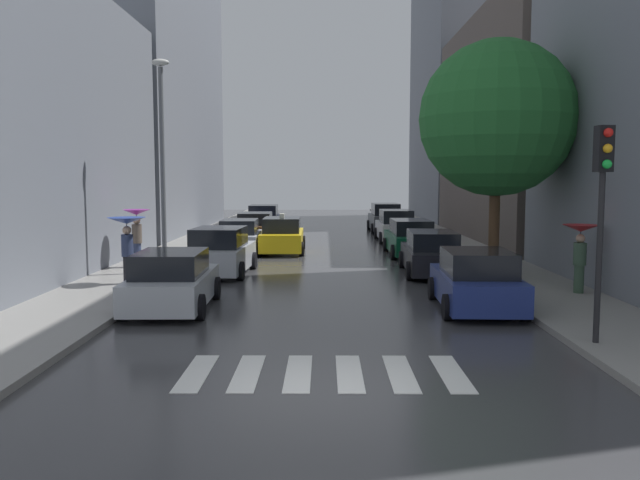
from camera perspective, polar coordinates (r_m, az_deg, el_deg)
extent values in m
cube|color=#3B3B3E|center=(34.04, 0.35, -0.30)|extent=(28.00, 72.00, 0.04)
cube|color=gray|center=(34.64, -10.46, -0.13)|extent=(3.00, 72.00, 0.15)
cube|color=gray|center=(34.64, 11.17, -0.14)|extent=(3.00, 72.00, 0.15)
cube|color=silver|center=(11.78, -10.90, -11.49)|extent=(0.45, 2.20, 0.01)
cube|color=silver|center=(11.64, -6.46, -11.63)|extent=(0.45, 2.20, 0.01)
cube|color=silver|center=(11.57, -1.94, -11.71)|extent=(0.45, 2.20, 0.01)
cube|color=silver|center=(11.57, 2.62, -11.71)|extent=(0.45, 2.20, 0.01)
cube|color=silver|center=(11.64, 7.14, -11.64)|extent=(0.45, 2.20, 0.01)
cube|color=silver|center=(11.78, 11.58, -11.51)|extent=(0.45, 2.20, 0.01)
cube|color=slate|center=(43.19, -14.88, 14.35)|extent=(6.00, 19.97, 20.40)
cube|color=#564C47|center=(37.32, 17.74, 9.33)|extent=(6.00, 17.93, 12.15)
cube|color=slate|center=(54.78, 12.36, 14.96)|extent=(6.00, 15.73, 25.07)
cube|color=#B2B7BF|center=(17.32, -12.96, -4.19)|extent=(1.97, 4.16, 0.75)
cube|color=black|center=(17.02, -13.15, -2.04)|extent=(1.70, 2.30, 0.62)
cylinder|color=black|center=(18.87, -14.88, -4.16)|extent=(0.24, 0.65, 0.64)
cylinder|color=black|center=(18.51, -9.24, -4.23)|extent=(0.24, 0.65, 0.64)
cylinder|color=black|center=(16.29, -17.16, -5.75)|extent=(0.24, 0.65, 0.64)
cylinder|color=black|center=(15.88, -10.63, -5.88)|extent=(0.24, 0.65, 0.64)
cube|color=#B2B7BF|center=(23.24, -8.82, -1.56)|extent=(2.11, 4.24, 0.83)
cube|color=black|center=(22.96, -8.96, 0.25)|extent=(1.79, 2.36, 0.68)
cylinder|color=black|center=(24.81, -10.32, -1.78)|extent=(0.25, 0.65, 0.64)
cylinder|color=black|center=(24.44, -5.96, -1.83)|extent=(0.25, 0.65, 0.64)
cylinder|color=black|center=(22.18, -11.96, -2.67)|extent=(0.25, 0.65, 0.64)
cylinder|color=black|center=(21.76, -7.10, -2.74)|extent=(0.25, 0.65, 0.64)
cube|color=#B2B7BF|center=(29.51, -7.10, -0.11)|extent=(1.85, 4.18, 0.76)
cube|color=black|center=(29.25, -7.16, 1.20)|extent=(1.60, 2.31, 0.62)
cylinder|color=black|center=(30.99, -8.44, -0.30)|extent=(0.23, 0.64, 0.64)
cylinder|color=black|center=(30.81, -5.20, -0.30)|extent=(0.23, 0.64, 0.64)
cylinder|color=black|center=(28.30, -9.16, -0.86)|extent=(0.23, 0.64, 0.64)
cylinder|color=black|center=(28.10, -5.61, -0.86)|extent=(0.23, 0.64, 0.64)
cube|color=brown|center=(35.03, -5.73, 0.79)|extent=(2.02, 4.56, 0.77)
cube|color=black|center=(34.75, -5.77, 1.92)|extent=(1.74, 2.53, 0.63)
cylinder|color=black|center=(36.62, -7.02, 0.60)|extent=(0.24, 0.65, 0.64)
cylinder|color=black|center=(36.46, -4.03, 0.61)|extent=(0.24, 0.65, 0.64)
cylinder|color=black|center=(33.66, -7.55, 0.17)|extent=(0.24, 0.65, 0.64)
cylinder|color=black|center=(33.50, -4.30, 0.18)|extent=(0.24, 0.65, 0.64)
cube|color=navy|center=(41.42, -5.00, 1.58)|extent=(2.01, 4.55, 0.85)
cube|color=black|center=(41.15, -5.03, 2.64)|extent=(1.75, 2.51, 0.70)
cylinder|color=black|center=(43.01, -6.13, 1.34)|extent=(0.23, 0.64, 0.64)
cylinder|color=black|center=(42.86, -3.55, 1.35)|extent=(0.23, 0.64, 0.64)
cylinder|color=black|center=(40.05, -6.54, 1.03)|extent=(0.23, 0.64, 0.64)
cylinder|color=black|center=(39.89, -3.77, 1.04)|extent=(0.23, 0.64, 0.64)
cube|color=navy|center=(17.33, 13.65, -4.17)|extent=(2.00, 4.09, 0.77)
cube|color=black|center=(17.03, 13.84, -1.97)|extent=(1.72, 2.27, 0.63)
cylinder|color=black|center=(18.51, 9.98, -4.24)|extent=(0.24, 0.65, 0.64)
cylinder|color=black|center=(18.85, 15.63, -4.19)|extent=(0.24, 0.65, 0.64)
cylinder|color=black|center=(15.92, 11.26, -5.86)|extent=(0.24, 0.65, 0.64)
cylinder|color=black|center=(16.32, 17.79, -5.74)|extent=(0.24, 0.65, 0.64)
cube|color=black|center=(23.39, 9.83, -1.63)|extent=(1.98, 4.60, 0.76)
cube|color=black|center=(23.09, 9.93, 0.00)|extent=(1.69, 2.55, 0.62)
cylinder|color=black|center=(24.80, 7.31, -1.73)|extent=(0.24, 0.65, 0.64)
cylinder|color=black|center=(25.02, 11.45, -1.74)|extent=(0.24, 0.65, 0.64)
cylinder|color=black|center=(21.85, 7.96, -2.72)|extent=(0.24, 0.65, 0.64)
cylinder|color=black|center=(22.10, 12.66, -2.71)|extent=(0.24, 0.65, 0.64)
cube|color=#0C4C2D|center=(28.87, 7.98, -0.22)|extent=(1.88, 4.76, 0.79)
cube|color=black|center=(28.58, 8.07, 1.15)|extent=(1.63, 2.62, 0.64)
cylinder|color=black|center=(30.33, 5.85, -0.40)|extent=(0.23, 0.64, 0.64)
cylinder|color=black|center=(30.58, 9.23, -0.39)|extent=(0.23, 0.64, 0.64)
cylinder|color=black|center=(27.24, 6.57, -1.08)|extent=(0.23, 0.64, 0.64)
cylinder|color=black|center=(27.52, 10.32, -1.06)|extent=(0.23, 0.64, 0.64)
cube|color=silver|center=(35.16, 6.71, 0.87)|extent=(1.87, 4.39, 0.85)
cube|color=black|center=(34.89, 6.77, 2.10)|extent=(1.63, 2.42, 0.70)
cylinder|color=black|center=(36.52, 5.02, 0.61)|extent=(0.23, 0.64, 0.64)
cylinder|color=black|center=(36.73, 7.84, 0.61)|extent=(0.23, 0.64, 0.64)
cylinder|color=black|center=(33.66, 5.47, 0.19)|extent=(0.23, 0.64, 0.64)
cylinder|color=black|center=(33.89, 8.53, 0.19)|extent=(0.23, 0.64, 0.64)
cube|color=#474C51|center=(41.51, 5.79, 1.62)|extent=(1.89, 4.76, 0.90)
cube|color=black|center=(41.23, 5.83, 2.74)|extent=(1.64, 2.63, 0.74)
cylinder|color=black|center=(43.00, 4.35, 1.36)|extent=(0.23, 0.64, 0.64)
cylinder|color=black|center=(43.19, 6.77, 1.35)|extent=(0.23, 0.64, 0.64)
cylinder|color=black|center=(39.89, 4.71, 1.03)|extent=(0.23, 0.64, 0.64)
cylinder|color=black|center=(40.09, 7.32, 1.02)|extent=(0.23, 0.64, 0.64)
cube|color=yellow|center=(29.78, -3.37, 0.01)|extent=(1.90, 4.46, 0.80)
cube|color=black|center=(29.50, -3.40, 1.37)|extent=(1.66, 2.46, 0.65)
cube|color=#F2EDCC|center=(29.47, -3.40, 2.17)|extent=(0.20, 0.36, 0.18)
cylinder|color=black|center=(31.32, -4.91, -0.20)|extent=(0.23, 0.64, 0.64)
cylinder|color=black|center=(31.23, -1.53, -0.20)|extent=(0.23, 0.64, 0.64)
cylinder|color=black|center=(28.42, -5.38, -0.79)|extent=(0.23, 0.64, 0.64)
cylinder|color=black|center=(28.32, -1.65, -0.79)|extent=(0.23, 0.64, 0.64)
cylinder|color=#38513D|center=(19.85, 21.99, -3.22)|extent=(0.28, 0.28, 0.81)
cylinder|color=#38513D|center=(19.76, 22.06, -1.15)|extent=(0.36, 0.36, 0.64)
sphere|color=tan|center=(19.72, 22.11, 0.14)|extent=(0.25, 0.25, 0.25)
cone|color=red|center=(19.69, 22.14, 0.97)|extent=(1.01, 1.01, 0.20)
cylinder|color=#333338|center=(19.72, 22.10, -0.09)|extent=(0.02, 0.02, 0.73)
cylinder|color=navy|center=(24.69, -15.90, -1.29)|extent=(0.28, 0.28, 0.89)
cylinder|color=brown|center=(24.61, -15.95, 0.54)|extent=(0.36, 0.36, 0.70)
sphere|color=tan|center=(24.57, -15.98, 1.68)|extent=(0.28, 0.28, 0.28)
cone|color=#8C1E8C|center=(24.56, -16.00, 2.38)|extent=(0.99, 0.99, 0.20)
cylinder|color=#333338|center=(24.58, -15.97, 1.46)|extent=(0.02, 0.02, 0.79)
cylinder|color=black|center=(20.87, -16.68, -2.57)|extent=(0.28, 0.28, 0.86)
cylinder|color=navy|center=(20.78, -16.74, -0.47)|extent=(0.36, 0.36, 0.68)
sphere|color=tan|center=(20.74, -16.78, 0.84)|extent=(0.27, 0.27, 0.27)
cone|color=navy|center=(20.72, -16.80, 1.66)|extent=(1.17, 1.17, 0.20)
cylinder|color=#333338|center=(20.74, -16.77, 0.59)|extent=(0.02, 0.02, 0.77)
cylinder|color=#513823|center=(22.70, 15.18, 0.89)|extent=(0.36, 0.36, 3.05)
sphere|color=#25692F|center=(22.72, 15.42, 10.37)|extent=(5.24, 5.24, 5.24)
cylinder|color=black|center=(13.85, 23.52, -1.50)|extent=(0.12, 0.12, 3.40)
cube|color=black|center=(13.77, 23.87, 7.41)|extent=(0.30, 0.30, 0.90)
sphere|color=red|center=(13.63, 24.22, 8.69)|extent=(0.18, 0.18, 0.18)
sphere|color=#F2A519|center=(13.61, 24.17, 7.43)|extent=(0.18, 0.18, 0.18)
sphere|color=green|center=(13.60, 24.12, 6.17)|extent=(0.18, 0.18, 0.18)
cylinder|color=#595B60|center=(22.84, -13.79, 5.95)|extent=(0.16, 0.16, 7.03)
ellipsoid|color=beige|center=(23.17, -14.00, 15.05)|extent=(0.60, 0.28, 0.24)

